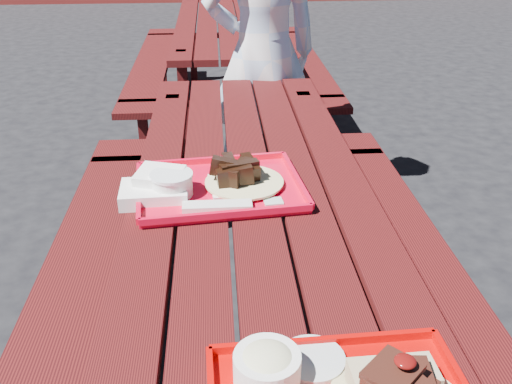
# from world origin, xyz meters

# --- Properties ---
(ground) EXTENTS (60.00, 60.00, 0.00)m
(ground) POSITION_xyz_m (0.00, 0.00, 0.00)
(ground) COLOR black
(ground) RESTS_ON ground
(picnic_table_near) EXTENTS (1.41, 2.40, 0.75)m
(picnic_table_near) POSITION_xyz_m (-0.00, 0.00, 0.56)
(picnic_table_near) COLOR #490E0E
(picnic_table_near) RESTS_ON ground
(picnic_table_far) EXTENTS (1.41, 2.40, 0.75)m
(picnic_table_far) POSITION_xyz_m (-0.00, 2.80, 0.56)
(picnic_table_far) COLOR #490E0E
(picnic_table_far) RESTS_ON ground
(far_tray) EXTENTS (0.53, 0.44, 0.08)m
(far_tray) POSITION_xyz_m (-0.11, -0.01, 0.78)
(far_tray) COLOR red
(far_tray) RESTS_ON picnic_table_near
(white_cloth) EXTENTS (0.20, 0.17, 0.08)m
(white_cloth) POSITION_xyz_m (-0.29, -0.03, 0.78)
(white_cloth) COLOR white
(white_cloth) RESTS_ON picnic_table_near
(person) EXTENTS (0.70, 0.55, 1.68)m
(person) POSITION_xyz_m (0.14, 1.32, 0.84)
(person) COLOR #BCDAFF
(person) RESTS_ON ground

